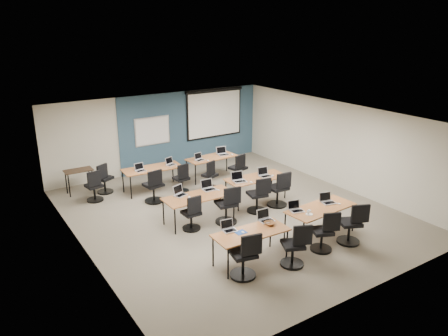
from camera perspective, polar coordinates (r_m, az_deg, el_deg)
floor at (r=12.14m, az=0.96°, el=-5.87°), size 8.00×9.00×0.02m
ceiling at (r=11.29m, az=1.04°, el=6.70°), size 8.00×9.00×0.02m
wall_back at (r=15.43m, az=-8.41°, el=4.64°), size 8.00×0.04×2.70m
wall_front at (r=8.57m, az=18.23°, el=-7.86°), size 8.00×0.04×2.70m
wall_left at (r=10.10m, az=-18.21°, el=-3.76°), size 0.04×9.00×2.70m
wall_right at (r=14.18m, az=14.55°, el=2.98°), size 0.04×9.00×2.70m
blue_accent_panel at (r=15.95m, az=-4.28°, el=5.25°), size 5.50×0.04×2.70m
whiteboard at (r=15.22m, az=-9.34°, el=4.79°), size 1.28×0.03×0.98m
projector_screen at (r=16.24m, az=-1.26°, el=7.48°), size 2.40×0.10×1.82m
training_table_front_left at (r=9.54m, az=3.54°, el=-8.58°), size 1.69×0.71×0.73m
training_table_front_right at (r=10.94m, az=12.53°, el=-5.27°), size 1.82×0.76×0.73m
training_table_mid_left at (r=11.40m, az=-3.28°, el=-3.82°), size 1.88×0.78×0.73m
training_table_mid_right at (r=12.71m, az=4.23°, el=-1.42°), size 1.82×0.76×0.73m
training_table_back_left at (r=13.67m, az=-9.33°, el=-0.16°), size 1.82×0.76×0.73m
training_table_back_right at (r=14.56m, az=-1.62°, el=1.25°), size 1.71×0.71×0.73m
laptop_0 at (r=9.54m, az=0.62°, el=-7.83°), size 0.30×0.25×0.23m
mouse_0 at (r=9.47m, az=2.49°, el=-8.37°), size 0.07×0.10×0.03m
task_chair_0 at (r=9.12m, az=2.77°, el=-11.76°), size 0.55×0.55×1.03m
laptop_1 at (r=10.02m, az=5.43°, el=-6.50°), size 0.33×0.28×0.25m
mouse_1 at (r=9.94m, az=6.41°, el=-7.09°), size 0.07×0.10×0.03m
task_chair_1 at (r=9.63m, az=9.27°, el=-10.35°), size 0.55×0.51×0.99m
laptop_2 at (r=10.60m, az=9.36°, el=-5.23°), size 0.32×0.27×0.24m
mouse_2 at (r=10.67m, az=11.10°, el=-5.47°), size 0.09×0.11×0.04m
task_chair_2 at (r=10.34m, az=12.95°, el=-8.48°), size 0.54×0.50×0.98m
laptop_3 at (r=11.22m, az=13.37°, el=-4.12°), size 0.33×0.28×0.25m
mouse_3 at (r=11.21m, az=14.82°, el=-4.53°), size 0.07×0.10×0.03m
task_chair_3 at (r=10.83m, az=16.35°, el=-7.38°), size 0.58×0.54×1.02m
laptop_4 at (r=11.44m, az=-5.82°, el=-3.24°), size 0.33×0.28×0.25m
mouse_4 at (r=11.27m, az=-4.55°, el=-3.82°), size 0.07×0.10×0.03m
task_chair_4 at (r=11.06m, az=-4.18°, el=-6.24°), size 0.47×0.47×0.95m
laptop_5 at (r=11.76m, az=-2.06°, el=-2.51°), size 0.35×0.30×0.27m
mouse_5 at (r=11.70m, az=-0.73°, el=-2.89°), size 0.08×0.10×0.03m
task_chair_5 at (r=11.37m, az=0.47°, el=-5.23°), size 0.57×0.57×1.05m
laptop_6 at (r=12.34m, az=1.95°, el=-1.45°), size 0.36×0.31×0.27m
mouse_6 at (r=12.28m, az=3.56°, el=-1.85°), size 0.09×0.12×0.04m
task_chair_6 at (r=12.06m, az=4.53°, el=-3.90°), size 0.54×0.54×1.02m
laptop_7 at (r=12.79m, az=5.33°, el=-0.80°), size 0.34×0.29×0.26m
mouse_7 at (r=12.87m, az=6.38°, el=-0.96°), size 0.08×0.10×0.03m
task_chair_7 at (r=12.50m, az=7.18°, el=-3.10°), size 0.57×0.57×1.05m
laptop_8 at (r=13.44m, az=-10.91°, el=-0.13°), size 0.30×0.25×0.23m
mouse_8 at (r=13.33m, az=-9.17°, el=-0.39°), size 0.08×0.11×0.04m
task_chair_8 at (r=12.82m, az=-9.13°, el=-2.67°), size 0.55×0.55×1.03m
laptop_9 at (r=13.84m, az=-7.03°, el=0.64°), size 0.30×0.26×0.23m
mouse_9 at (r=13.67m, az=-6.14°, el=0.23°), size 0.07×0.10×0.03m
task_chair_9 at (r=13.44m, az=-5.53°, el=-1.65°), size 0.47×0.47×0.95m
laptop_10 at (r=14.24m, az=-3.25°, el=1.27°), size 0.30×0.26×0.23m
mouse_10 at (r=14.15m, az=-2.12°, el=0.99°), size 0.09×0.12×0.04m
task_chair_10 at (r=13.68m, az=-1.81°, el=-1.23°), size 0.48×0.46×0.95m
laptop_11 at (r=14.78m, az=-0.17°, el=1.99°), size 0.35×0.30×0.27m
mouse_11 at (r=14.80m, az=1.06°, el=1.79°), size 0.08×0.11×0.04m
task_chair_11 at (r=14.14m, az=1.91°, el=-0.41°), size 0.54×0.54×1.01m
blue_mousepad at (r=9.48m, az=2.19°, el=-8.39°), size 0.24×0.20×0.01m
snack_bowl at (r=9.85m, az=5.99°, el=-7.20°), size 0.29×0.29×0.06m
snack_plate at (r=10.49m, az=11.07°, el=-5.93°), size 0.19×0.19×0.01m
coffee_cup at (r=10.48m, az=10.95°, el=-5.72°), size 0.08×0.08×0.06m
utility_table at (r=13.99m, az=-18.46°, el=-0.64°), size 0.83×0.46×0.75m
spare_chair_a at (r=13.83m, az=-15.39°, el=-1.64°), size 0.53×0.49×0.97m
spare_chair_b at (r=13.29m, az=-16.57°, el=-2.59°), size 0.48×0.48×0.97m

